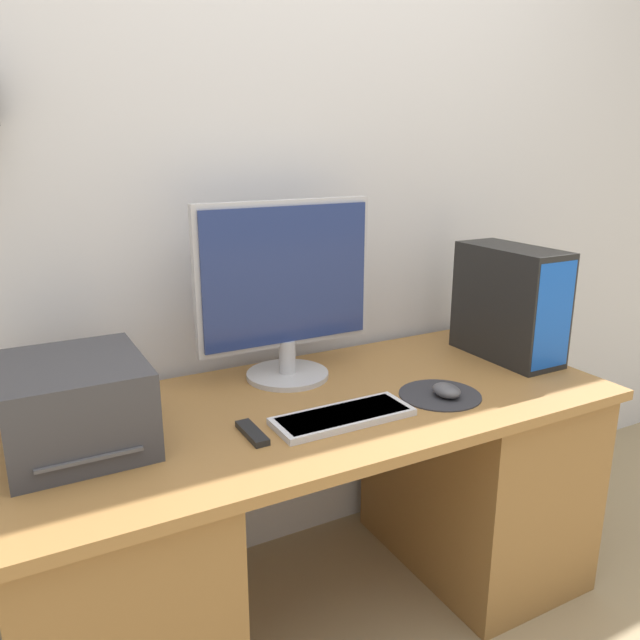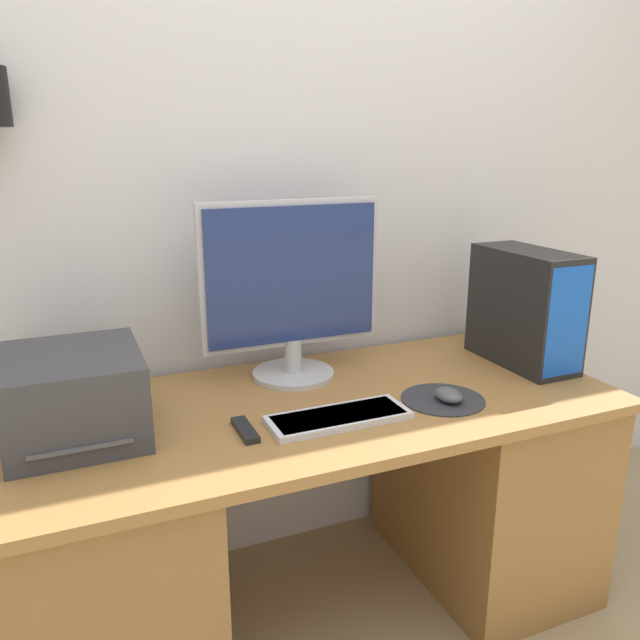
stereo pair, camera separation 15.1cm
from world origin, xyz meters
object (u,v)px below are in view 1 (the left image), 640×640
object	(u,v)px
keyboard	(343,416)
computer_tower	(510,303)
printer	(75,405)
monitor	(286,286)
remote_control	(252,433)
mouse	(446,390)

from	to	relation	value
keyboard	computer_tower	distance (m)	0.78
computer_tower	printer	bearing A→B (deg)	179.66
monitor	remote_control	bearing A→B (deg)	-127.84
monitor	keyboard	size ratio (longest dim) A/B	1.49
monitor	computer_tower	world-z (taller)	monitor
printer	monitor	bearing A→B (deg)	15.13
keyboard	printer	bearing A→B (deg)	164.02
computer_tower	printer	size ratio (longest dim) A/B	1.03
printer	remote_control	xyz separation A→B (m)	(0.38, -0.15, -0.10)
mouse	remote_control	world-z (taller)	mouse
computer_tower	monitor	bearing A→B (deg)	166.25
mouse	remote_control	xyz separation A→B (m)	(-0.58, 0.04, -0.01)
remote_control	monitor	bearing A→B (deg)	52.16
monitor	mouse	bearing A→B (deg)	-48.14
monitor	remote_control	size ratio (longest dim) A/B	4.03
computer_tower	printer	distance (m)	1.37
mouse	computer_tower	xyz separation A→B (m)	(0.41, 0.18, 0.17)
monitor	remote_control	xyz separation A→B (m)	(-0.25, -0.32, -0.28)
keyboard	printer	xyz separation A→B (m)	(-0.63, 0.18, 0.09)
keyboard	printer	distance (m)	0.66
computer_tower	keyboard	bearing A→B (deg)	-166.98
keyboard	mouse	distance (m)	0.33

